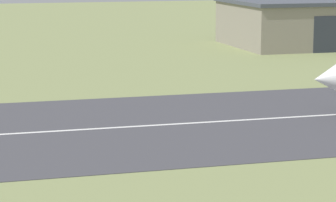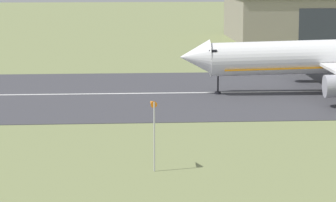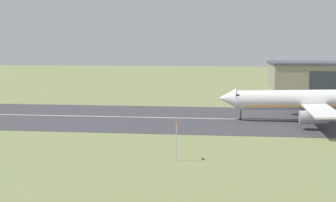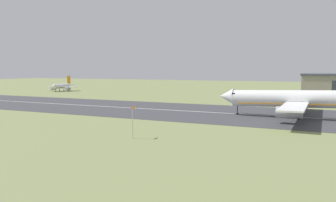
% 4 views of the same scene
% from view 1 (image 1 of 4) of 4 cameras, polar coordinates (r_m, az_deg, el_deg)
% --- Properties ---
extents(runway_strip, '(464.26, 44.02, 0.06)m').
position_cam_1_polar(runway_strip, '(105.20, -2.61, -1.86)').
color(runway_strip, '#3D3D42').
rests_on(runway_strip, ground_plane).
extents(runway_centreline, '(417.84, 0.70, 0.01)m').
position_cam_1_polar(runway_centreline, '(105.19, -2.61, -1.84)').
color(runway_centreline, silver).
rests_on(runway_centreline, runway_strip).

